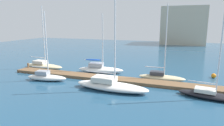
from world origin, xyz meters
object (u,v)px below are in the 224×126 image
sailboat_0 (44,65)px  sailboat_4 (161,76)px  sailboat_2 (100,69)px  sailboat_3 (111,85)px  mooring_buoy_orange (214,76)px  sailboat_1 (46,76)px  harbor_building_distant (183,26)px  sailboat_5 (211,94)px

sailboat_0 → sailboat_4: size_ratio=1.02×
sailboat_2 → sailboat_4: 9.60m
sailboat_3 → mooring_buoy_orange: (12.08, 9.93, -0.29)m
sailboat_4 → sailboat_1: bearing=-160.5°
sailboat_1 → sailboat_4: 15.80m
sailboat_0 → sailboat_4: sailboat_0 is taller
sailboat_3 → sailboat_4: bearing=52.9°
sailboat_0 → sailboat_1: 7.90m
mooring_buoy_orange → harbor_building_distant: size_ratio=0.04×
sailboat_4 → harbor_building_distant: 51.76m
harbor_building_distant → sailboat_5: bearing=-86.1°
sailboat_2 → sailboat_1: bearing=-138.8°
mooring_buoy_orange → harbor_building_distant: harbor_building_distant is taller
sailboat_2 → sailboat_5: 16.38m
sailboat_3 → harbor_building_distant: bearing=85.4°
sailboat_4 → sailboat_5: 7.63m
sailboat_4 → mooring_buoy_orange: (6.96, 3.69, -0.20)m
sailboat_0 → mooring_buoy_orange: (26.97, 3.38, -0.21)m
sailboat_1 → sailboat_2: size_ratio=1.01×
sailboat_0 → sailboat_2: bearing=5.3°
sailboat_2 → mooring_buoy_orange: size_ratio=13.66×
mooring_buoy_orange → sailboat_5: bearing=-98.2°
sailboat_1 → sailboat_5: 20.48m
sailboat_2 → sailboat_5: (15.25, -5.96, -0.14)m
harbor_building_distant → sailboat_1: bearing=-106.3°
sailboat_3 → sailboat_0: bearing=158.5°
sailboat_2 → sailboat_4: sailboat_4 is taller
sailboat_4 → harbor_building_distant: (1.83, 51.37, 6.12)m
sailboat_1 → sailboat_3: sailboat_3 is taller
sailboat_2 → harbor_building_distant: size_ratio=0.61×
sailboat_5 → harbor_building_distant: (-3.86, 56.45, 6.15)m
sailboat_2 → harbor_building_distant: (11.39, 50.49, 6.01)m
sailboat_0 → sailboat_2: 10.47m
sailboat_2 → sailboat_3: 8.39m
sailboat_5 → harbor_building_distant: harbor_building_distant is taller
sailboat_2 → sailboat_5: size_ratio=0.80×
sailboat_5 → harbor_building_distant: bearing=102.9°
sailboat_4 → harbor_building_distant: size_ratio=0.68×
mooring_buoy_orange → sailboat_0: bearing=-172.8°
mooring_buoy_orange → sailboat_3: bearing=-140.6°
sailboat_2 → sailboat_3: bearing=-67.9°
sailboat_0 → sailboat_2: size_ratio=1.14×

